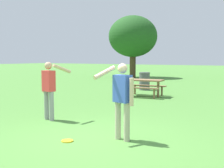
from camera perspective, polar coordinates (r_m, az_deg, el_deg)
ground_plane at (r=6.59m, az=-3.65°, el=-10.51°), size 120.00×120.00×0.00m
person_thrower at (r=6.37m, az=1.90°, el=-2.21°), size 0.73×0.64×1.64m
person_catcher at (r=8.62m, az=-11.82°, el=-0.40°), size 0.73×0.64×1.64m
frisbee at (r=6.53m, az=-8.45°, el=-10.59°), size 0.25×0.25×0.03m
picnic_table_near at (r=13.64m, az=6.08°, el=-0.00°), size 1.83×1.58×0.77m
trash_can_further_along at (r=16.33m, az=6.17°, el=0.56°), size 0.59×0.59×0.96m
tree_tall_left at (r=26.36m, az=3.97°, el=8.94°), size 4.20×4.20×5.34m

